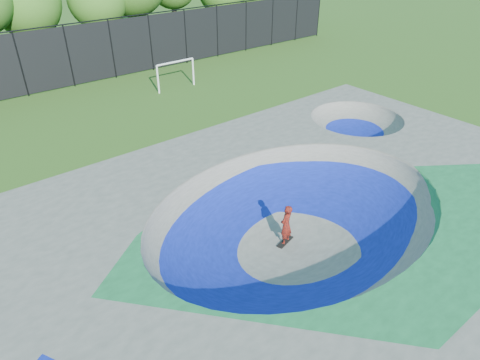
% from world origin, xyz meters
% --- Properties ---
extents(ground, '(120.00, 120.00, 0.00)m').
position_xyz_m(ground, '(0.00, 0.00, 0.00)').
color(ground, '#2E5517').
rests_on(ground, ground).
extents(skate_deck, '(22.00, 14.00, 1.50)m').
position_xyz_m(skate_deck, '(0.00, 0.00, 0.75)').
color(skate_deck, gray).
rests_on(skate_deck, ground).
extents(skater, '(0.64, 0.51, 1.52)m').
position_xyz_m(skater, '(-0.39, 0.17, 0.76)').
color(skater, red).
rests_on(skater, ground).
extents(skateboard, '(0.81, 0.41, 0.05)m').
position_xyz_m(skateboard, '(-0.39, 0.17, 0.03)').
color(skateboard, black).
rests_on(skateboard, ground).
extents(soccer_goal, '(2.81, 0.12, 1.85)m').
position_xyz_m(soccer_goal, '(5.12, 16.23, 1.28)').
color(soccer_goal, white).
rests_on(soccer_goal, ground).
extents(fence, '(48.09, 0.09, 4.04)m').
position_xyz_m(fence, '(0.00, 21.00, 2.10)').
color(fence, black).
rests_on(fence, ground).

